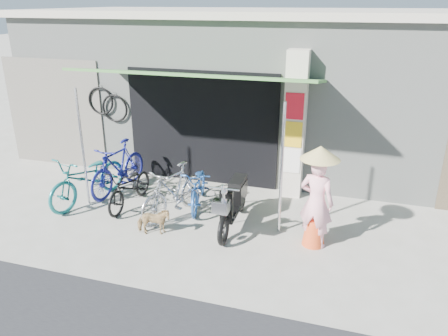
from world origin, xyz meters
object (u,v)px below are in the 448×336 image
(bike_navy, at_px, (199,187))
(nun, at_px, (317,198))
(street_dog, at_px, (153,222))
(bike_black, at_px, (130,187))
(bike_silver, at_px, (174,191))
(bike_teal, at_px, (89,178))
(bike_blue, at_px, (118,167))
(moped, at_px, (234,202))

(bike_navy, bearing_deg, nun, -31.86)
(street_dog, bearing_deg, bike_black, 27.68)
(bike_navy, xyz_separation_m, street_dog, (-0.36, -1.32, -0.17))
(nun, bearing_deg, bike_navy, -4.64)
(bike_black, xyz_separation_m, bike_silver, (1.01, -0.16, 0.10))
(bike_black, height_order, bike_navy, bike_navy)
(bike_navy, distance_m, nun, 2.54)
(bike_teal, xyz_separation_m, bike_navy, (2.20, 0.47, -0.10))
(bike_navy, height_order, street_dog, bike_navy)
(bike_black, xyz_separation_m, nun, (3.67, -0.44, 0.46))
(bike_teal, distance_m, street_dog, 2.04)
(bike_silver, relative_size, street_dog, 2.87)
(bike_blue, height_order, street_dog, bike_blue)
(bike_black, distance_m, bike_navy, 1.37)
(bike_blue, relative_size, nun, 1.04)
(bike_navy, bearing_deg, bike_black, -175.55)
(bike_black, distance_m, street_dog, 1.34)
(bike_black, bearing_deg, bike_blue, 136.70)
(bike_teal, distance_m, bike_silver, 1.90)
(nun, bearing_deg, street_dog, 25.03)
(nun, bearing_deg, moped, 5.26)
(bike_silver, bearing_deg, street_dog, -75.32)
(bike_teal, xyz_separation_m, street_dog, (1.84, -0.85, -0.27))
(street_dog, relative_size, moped, 0.33)
(bike_navy, height_order, moped, moped)
(bike_silver, bearing_deg, bike_navy, 81.16)
(bike_teal, bearing_deg, bike_black, 18.08)
(nun, bearing_deg, bike_teal, 10.26)
(moped, height_order, nun, nun)
(moped, relative_size, nun, 1.04)
(bike_black, bearing_deg, moped, -3.73)
(bike_navy, height_order, nun, nun)
(bike_navy, xyz_separation_m, moped, (0.88, -0.59, 0.05))
(bike_teal, distance_m, bike_navy, 2.25)
(bike_teal, relative_size, bike_silver, 1.15)
(bike_silver, bearing_deg, bike_blue, 174.69)
(bike_teal, height_order, street_dog, bike_teal)
(bike_silver, distance_m, moped, 1.18)
(bike_silver, distance_m, nun, 2.70)
(bike_teal, relative_size, bike_blue, 1.08)
(bike_navy, bearing_deg, moped, -45.90)
(bike_teal, height_order, bike_blue, bike_blue)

